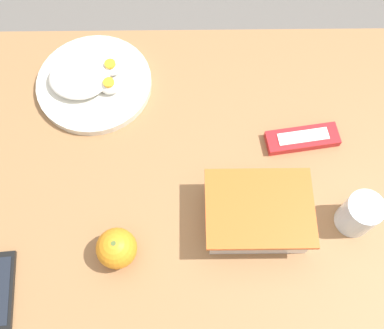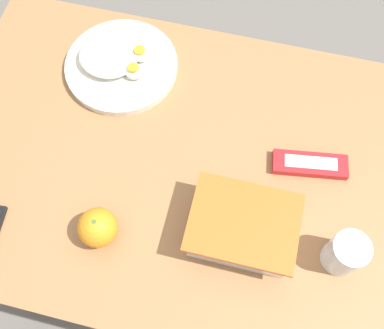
{
  "view_description": "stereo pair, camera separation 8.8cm",
  "coord_description": "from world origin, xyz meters",
  "px_view_note": "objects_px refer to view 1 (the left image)",
  "views": [
    {
      "loc": [
        0.02,
        0.37,
        1.58
      ],
      "look_at": [
        0.02,
        0.01,
        0.77
      ],
      "focal_mm": 42.0,
      "sensor_mm": 36.0,
      "label": 1
    },
    {
      "loc": [
        -0.06,
        0.36,
        1.58
      ],
      "look_at": [
        0.02,
        0.01,
        0.77
      ],
      "focal_mm": 42.0,
      "sensor_mm": 36.0,
      "label": 2
    }
  ],
  "objects_px": {
    "food_container": "(257,214)",
    "rice_plate": "(91,81)",
    "orange_fruit": "(117,248)",
    "candy_bar": "(302,139)",
    "drinking_glass": "(359,214)"
  },
  "relations": [
    {
      "from": "rice_plate",
      "to": "candy_bar",
      "type": "xyz_separation_m",
      "value": [
        -0.44,
        0.14,
        -0.01
      ]
    },
    {
      "from": "food_container",
      "to": "rice_plate",
      "type": "relative_size",
      "value": 0.78
    },
    {
      "from": "rice_plate",
      "to": "drinking_glass",
      "type": "distance_m",
      "value": 0.61
    },
    {
      "from": "rice_plate",
      "to": "drinking_glass",
      "type": "relative_size",
      "value": 2.91
    },
    {
      "from": "orange_fruit",
      "to": "rice_plate",
      "type": "relative_size",
      "value": 0.3
    },
    {
      "from": "orange_fruit",
      "to": "rice_plate",
      "type": "height_order",
      "value": "orange_fruit"
    },
    {
      "from": "rice_plate",
      "to": "candy_bar",
      "type": "distance_m",
      "value": 0.47
    },
    {
      "from": "candy_bar",
      "to": "drinking_glass",
      "type": "height_order",
      "value": "drinking_glass"
    },
    {
      "from": "rice_plate",
      "to": "drinking_glass",
      "type": "height_order",
      "value": "drinking_glass"
    },
    {
      "from": "food_container",
      "to": "rice_plate",
      "type": "xyz_separation_m",
      "value": [
        0.34,
        -0.31,
        -0.01
      ]
    },
    {
      "from": "orange_fruit",
      "to": "drinking_glass",
      "type": "xyz_separation_m",
      "value": [
        -0.44,
        -0.06,
        0.01
      ]
    },
    {
      "from": "food_container",
      "to": "drinking_glass",
      "type": "relative_size",
      "value": 2.27
    },
    {
      "from": "candy_bar",
      "to": "food_container",
      "type": "bearing_deg",
      "value": 57.31
    },
    {
      "from": "food_container",
      "to": "candy_bar",
      "type": "distance_m",
      "value": 0.2
    },
    {
      "from": "food_container",
      "to": "candy_bar",
      "type": "height_order",
      "value": "food_container"
    }
  ]
}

